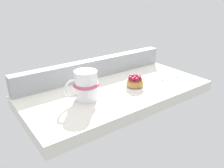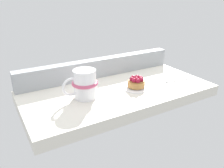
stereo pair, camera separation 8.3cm
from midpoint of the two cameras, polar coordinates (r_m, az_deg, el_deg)
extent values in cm
cube|color=silver|center=(88.76, -1.45, -2.33)|extent=(72.49, 35.71, 4.17)
cube|color=#9EA3A8|center=(98.86, -6.72, 3.95)|extent=(71.04, 4.39, 7.88)
cylinder|color=white|center=(89.01, 3.05, -0.58)|extent=(10.85, 10.85, 0.65)
cylinder|color=white|center=(89.08, 3.05, -0.68)|extent=(5.97, 5.97, 0.32)
cylinder|color=#B77F42|center=(88.47, 3.07, 0.25)|extent=(6.82, 6.82, 2.14)
cylinder|color=olive|center=(88.01, 3.09, 0.98)|extent=(6.00, 6.00, 0.30)
sphere|color=maroon|center=(87.75, 3.10, 1.41)|extent=(1.85, 1.85, 1.85)
sphere|color=maroon|center=(89.03, 4.07, 1.64)|extent=(1.98, 1.98, 1.98)
sphere|color=maroon|center=(89.56, 3.21, 1.89)|extent=(1.88, 1.88, 1.88)
sphere|color=maroon|center=(88.93, 2.24, 1.72)|extent=(1.97, 1.97, 1.97)
sphere|color=maroon|center=(87.50, 1.95, 1.32)|extent=(1.84, 1.84, 1.84)
sphere|color=maroon|center=(86.18, 2.55, 1.07)|extent=(1.82, 1.82, 1.82)
sphere|color=maroon|center=(86.10, 3.53, 0.94)|extent=(1.87, 1.87, 1.87)
sphere|color=maroon|center=(87.58, 4.25, 1.31)|extent=(1.95, 1.95, 1.95)
cylinder|color=white|center=(78.59, -9.55, -0.33)|extent=(7.95, 7.95, 10.27)
torus|color=#C64C70|center=(78.46, -9.56, -0.12)|extent=(9.19, 9.19, 1.20)
torus|color=white|center=(76.70, -12.84, -1.20)|extent=(6.57, 0.82, 6.57)
cube|color=silver|center=(99.79, 12.60, 1.51)|extent=(10.50, 2.63, 0.60)
cube|color=silver|center=(96.76, 10.13, 1.03)|extent=(1.28, 0.77, 0.60)
cube|color=silver|center=(95.69, 8.04, 0.91)|extent=(3.48, 0.88, 0.60)
cube|color=silver|center=(95.13, 8.28, 0.77)|extent=(3.48, 0.88, 0.60)
cube|color=silver|center=(94.57, 8.52, 0.62)|extent=(3.48, 0.88, 0.60)
cube|color=silver|center=(94.02, 8.77, 0.46)|extent=(3.48, 0.88, 0.60)
camera|label=1|loc=(0.04, -92.86, -1.20)|focal=36.36mm
camera|label=2|loc=(0.04, 87.14, 1.20)|focal=36.36mm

